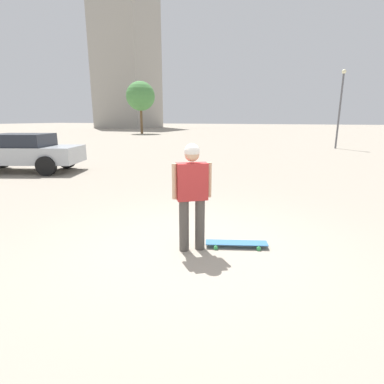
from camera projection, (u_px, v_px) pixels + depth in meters
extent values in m
plane|color=gray|center=(192.00, 249.00, 4.67)|extent=(220.00, 220.00, 0.00)
cylinder|color=#4C4742|center=(184.00, 226.00, 4.55)|extent=(0.15, 0.15, 0.80)
cylinder|color=#4C4742|center=(200.00, 224.00, 4.60)|extent=(0.15, 0.15, 0.80)
cube|color=#B22D2D|center=(192.00, 182.00, 4.41)|extent=(0.49, 0.42, 0.55)
cylinder|color=tan|center=(174.00, 181.00, 4.36)|extent=(0.07, 0.07, 0.53)
cylinder|color=tan|center=(209.00, 180.00, 4.47)|extent=(0.07, 0.07, 0.53)
sphere|color=tan|center=(192.00, 154.00, 4.32)|extent=(0.22, 0.22, 0.22)
sphere|color=silver|center=(192.00, 151.00, 4.31)|extent=(0.23, 0.23, 0.23)
cube|color=#336693|center=(236.00, 243.00, 4.74)|extent=(0.99, 0.50, 0.01)
cylinder|color=green|center=(216.00, 248.00, 4.65)|extent=(0.07, 0.05, 0.06)
cylinder|color=green|center=(215.00, 242.00, 4.88)|extent=(0.07, 0.05, 0.06)
cylinder|color=green|center=(259.00, 249.00, 4.62)|extent=(0.07, 0.05, 0.06)
cylinder|color=green|center=(256.00, 242.00, 4.85)|extent=(0.07, 0.05, 0.06)
cube|color=#ADB2B7|center=(21.00, 154.00, 11.37)|extent=(4.69, 3.07, 0.62)
cube|color=#1E232D|center=(22.00, 140.00, 11.24)|extent=(2.37, 2.11, 0.46)
cylinder|color=black|center=(2.00, 159.00, 12.31)|extent=(0.73, 0.42, 0.70)
cylinder|color=black|center=(46.00, 166.00, 10.58)|extent=(0.73, 0.42, 0.70)
cylinder|color=black|center=(67.00, 160.00, 12.25)|extent=(0.73, 0.42, 0.70)
cube|color=#9E998E|center=(126.00, 42.00, 62.63)|extent=(10.72, 11.47, 34.94)
cylinder|color=brown|center=(141.00, 120.00, 40.05)|extent=(0.34, 0.34, 3.55)
sphere|color=#478442|center=(140.00, 96.00, 39.31)|extent=(3.76, 3.76, 3.76)
cylinder|color=#59595E|center=(339.00, 112.00, 19.87)|extent=(0.12, 0.12, 4.81)
sphere|color=beige|center=(344.00, 72.00, 19.26)|extent=(0.28, 0.28, 0.28)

